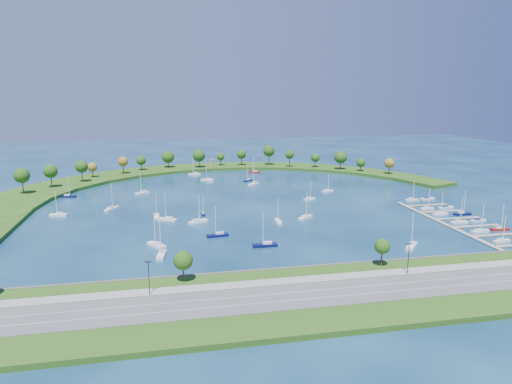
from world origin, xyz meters
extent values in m
plane|color=#072340|center=(0.00, 0.00, 0.00)|extent=(700.00, 700.00, 0.00)
cube|color=#295015|center=(0.00, -124.00, 0.80)|extent=(420.00, 42.00, 1.60)
cube|color=#474442|center=(0.00, -102.50, 0.90)|extent=(420.00, 1.20, 1.80)
cube|color=#515154|center=(0.00, -124.00, 1.66)|extent=(420.00, 16.00, 0.12)
cube|color=gray|center=(0.00, -113.00, 1.66)|extent=(420.00, 5.00, 0.12)
cube|color=silver|center=(0.00, -126.50, 1.73)|extent=(420.00, 0.15, 0.02)
cube|color=silver|center=(0.00, -121.50, 1.73)|extent=(420.00, 0.15, 0.02)
cylinder|color=#382314|center=(-40.00, -107.00, 4.22)|extent=(0.56, 0.56, 5.25)
sphere|color=#1A4D13|center=(-40.00, -107.00, 8.05)|extent=(6.00, 6.00, 6.00)
cylinder|color=#382314|center=(25.00, -107.00, 4.40)|extent=(0.56, 0.56, 5.60)
sphere|color=#1A4D13|center=(25.00, -107.00, 8.24)|extent=(5.20, 5.20, 5.20)
cylinder|color=black|center=(-50.00, -115.00, 6.60)|extent=(0.24, 0.24, 10.00)
cylinder|color=black|center=(30.00, -115.00, 6.60)|extent=(0.24, 0.24, 10.00)
cube|color=#295015|center=(-126.75, 7.81, 1.00)|extent=(43.73, 48.72, 2.00)
cube|color=#295015|center=(-118.83, 37.57, 1.00)|extent=(50.23, 54.30, 2.00)
cube|color=#295015|center=(-104.03, 64.58, 1.00)|extent=(54.07, 56.09, 2.00)
cube|color=#295015|center=(-83.21, 87.27, 1.00)|extent=(55.20, 54.07, 2.00)
cube|color=#295015|center=(-57.57, 104.32, 1.00)|extent=(53.65, 48.47, 2.00)
cube|color=#295015|center=(-28.60, 114.76, 1.00)|extent=(49.62, 39.75, 2.00)
cube|color=#295015|center=(2.03, 117.98, 1.00)|extent=(44.32, 29.96, 2.00)
cube|color=#295015|center=(32.54, 113.79, 1.00)|extent=(49.49, 38.05, 2.00)
cube|color=#295015|center=(61.17, 102.44, 1.00)|extent=(51.13, 44.12, 2.00)
cube|color=#295015|center=(86.25, 84.58, 1.00)|extent=(49.19, 47.96, 2.00)
cube|color=#295015|center=(106.34, 61.24, 1.00)|extent=(43.90, 49.49, 2.00)
cube|color=#295015|center=(120.28, 33.78, 1.00)|extent=(35.67, 48.74, 2.00)
cylinder|color=#382314|center=(-122.97, 35.25, 6.40)|extent=(0.56, 0.56, 8.81)
sphere|color=#1A4D13|center=(-122.97, 35.25, 12.54)|extent=(8.67, 8.67, 8.67)
cylinder|color=#382314|center=(-111.44, 51.69, 6.07)|extent=(0.56, 0.56, 8.15)
sphere|color=#1A4D13|center=(-111.44, 51.69, 11.79)|extent=(8.22, 8.22, 8.22)
cylinder|color=#382314|center=(-96.07, 66.29, 6.16)|extent=(0.56, 0.56, 8.31)
sphere|color=#1A4D13|center=(-96.07, 66.29, 11.90)|extent=(7.92, 7.92, 7.92)
cylinder|color=#382314|center=(-91.88, 82.35, 4.86)|extent=(0.56, 0.56, 5.72)
sphere|color=olive|center=(-91.88, 82.35, 8.96)|extent=(6.23, 6.23, 6.23)
cylinder|color=#382314|center=(-72.63, 92.53, 5.65)|extent=(0.56, 0.56, 7.29)
sphere|color=olive|center=(-72.63, 92.53, 10.73)|extent=(7.19, 7.19, 7.19)
cylinder|color=#382314|center=(-60.86, 106.20, 4.85)|extent=(0.56, 0.56, 5.71)
sphere|color=#1A4D13|center=(-60.86, 106.20, 9.09)|extent=(6.90, 6.90, 6.90)
cylinder|color=#382314|center=(-41.24, 114.70, 5.09)|extent=(0.56, 0.56, 6.17)
sphere|color=#1A4D13|center=(-41.24, 114.70, 10.03)|extent=(9.27, 9.27, 9.27)
cylinder|color=#382314|center=(-18.18, 109.89, 5.62)|extent=(0.56, 0.56, 7.24)
sphere|color=#1A4D13|center=(-18.18, 109.89, 11.13)|extent=(9.43, 9.43, 9.43)
cylinder|color=#382314|center=(-0.78, 116.71, 4.80)|extent=(0.56, 0.56, 5.60)
sphere|color=#1A4D13|center=(-0.78, 116.71, 8.78)|extent=(5.91, 5.91, 5.91)
cylinder|color=#382314|center=(15.41, 114.73, 5.60)|extent=(0.56, 0.56, 7.21)
sphere|color=#1A4D13|center=(15.41, 114.73, 10.65)|extent=(7.22, 7.22, 7.22)
cylinder|color=#382314|center=(36.71, 111.47, 6.67)|extent=(0.56, 0.56, 9.35)
sphere|color=#1A4D13|center=(36.71, 111.47, 13.15)|extent=(9.03, 9.03, 9.03)
cylinder|color=#382314|center=(50.04, 98.82, 6.11)|extent=(0.56, 0.56, 8.22)
sphere|color=#1A4D13|center=(50.04, 98.82, 11.55)|extent=(6.62, 6.62, 6.62)
cylinder|color=#382314|center=(69.09, 93.97, 4.94)|extent=(0.56, 0.56, 5.88)
sphere|color=#1A4D13|center=(69.09, 93.97, 9.18)|extent=(6.50, 6.50, 6.50)
cylinder|color=#382314|center=(84.20, 80.52, 5.53)|extent=(0.56, 0.56, 7.06)
sphere|color=#1A4D13|center=(84.20, 80.52, 10.91)|extent=(9.24, 9.24, 9.24)
cylinder|color=#382314|center=(95.70, 70.04, 4.45)|extent=(0.56, 0.56, 4.90)
sphere|color=#1A4D13|center=(95.70, 70.04, 8.18)|extent=(6.40, 6.40, 6.40)
cylinder|color=#382314|center=(110.30, 54.82, 5.10)|extent=(0.56, 0.56, 6.20)
sphere|color=olive|center=(110.30, 54.82, 9.58)|extent=(6.94, 6.94, 6.94)
cylinder|color=gray|center=(-7.69, 121.45, 3.86)|extent=(2.20, 2.20, 3.72)
cylinder|color=gray|center=(-7.69, 121.45, 5.87)|extent=(2.60, 2.60, 0.30)
cube|color=gray|center=(78.00, -61.00, 0.35)|extent=(2.20, 82.00, 0.40)
cube|color=gray|center=(90.10, -80.80, 0.35)|extent=(22.00, 2.00, 0.40)
cube|color=gray|center=(90.10, -67.60, 0.35)|extent=(22.00, 2.00, 0.40)
cylinder|color=#382314|center=(101.00, -67.60, 0.60)|extent=(0.36, 0.36, 1.60)
cube|color=gray|center=(90.10, -54.40, 0.35)|extent=(22.00, 2.00, 0.40)
cylinder|color=#382314|center=(101.00, -54.40, 0.60)|extent=(0.36, 0.36, 1.60)
cube|color=gray|center=(90.10, -41.20, 0.35)|extent=(22.00, 2.00, 0.40)
cylinder|color=#382314|center=(101.00, -41.20, 0.60)|extent=(0.36, 0.36, 1.60)
cube|color=gray|center=(90.10, -28.00, 0.35)|extent=(22.00, 2.00, 0.40)
cylinder|color=#382314|center=(101.00, -28.00, 0.60)|extent=(0.36, 0.36, 1.60)
cube|color=white|center=(-23.38, 89.40, 0.52)|extent=(8.85, 2.89, 1.05)
cube|color=silver|center=(-22.51, 89.36, 1.42)|extent=(3.14, 1.87, 0.73)
cylinder|color=silver|center=(-24.08, 89.44, 6.95)|extent=(0.32, 0.32, 11.80)
cube|color=#0A0E40|center=(-24.08, -59.28, 0.54)|extent=(9.24, 3.63, 1.08)
cube|color=silver|center=(-23.18, -59.16, 1.46)|extent=(3.35, 2.15, 0.76)
cylinder|color=silver|center=(-24.79, -59.37, 7.15)|extent=(0.32, 0.32, 12.15)
cube|color=white|center=(-48.84, -23.92, 0.49)|extent=(2.75, 8.36, 0.99)
cube|color=silver|center=(-48.79, -23.10, 1.34)|extent=(1.77, 2.97, 0.69)
cylinder|color=silver|center=(-48.87, -24.58, 6.56)|extent=(0.32, 0.32, 11.13)
cube|color=maroon|center=(20.77, 89.69, 0.49)|extent=(8.08, 6.51, 0.99)
cube|color=silver|center=(21.45, 89.23, 1.33)|extent=(3.28, 2.94, 0.69)
cylinder|color=silver|center=(20.22, 90.06, 6.53)|extent=(0.32, 0.32, 11.08)
cube|color=white|center=(50.82, 15.69, 0.44)|extent=(7.69, 3.98, 0.89)
cube|color=silver|center=(50.11, 15.49, 1.20)|extent=(2.89, 2.09, 0.62)
cylinder|color=silver|center=(51.39, 15.85, 5.89)|extent=(0.32, 0.32, 10.00)
cube|color=white|center=(-95.13, -11.94, 0.51)|extent=(8.77, 4.33, 1.01)
cube|color=silver|center=(-94.31, -12.14, 1.37)|extent=(3.27, 2.32, 0.71)
cylinder|color=silver|center=(-95.79, -11.78, 6.71)|extent=(0.32, 0.32, 11.40)
cube|color=#0A0E40|center=(-7.69, -75.54, 0.57)|extent=(9.61, 2.91, 1.15)
cube|color=silver|center=(-6.74, -75.57, 1.55)|extent=(3.39, 1.95, 0.80)
cylinder|color=silver|center=(-8.46, -75.53, 7.59)|extent=(0.32, 0.32, 12.89)
cube|color=white|center=(19.83, -39.53, 0.52)|extent=(8.30, 7.23, 1.04)
cube|color=silver|center=(19.15, -40.06, 1.40)|extent=(3.43, 3.20, 0.73)
cylinder|color=silver|center=(20.37, -39.10, 6.87)|extent=(0.32, 0.32, 11.67)
cube|color=white|center=(-57.69, 31.49, 0.50)|extent=(8.29, 6.66, 1.01)
cube|color=silver|center=(-57.00, 31.96, 1.36)|extent=(3.36, 3.01, 0.71)
cylinder|color=silver|center=(-58.25, 31.12, 6.69)|extent=(0.32, 0.32, 11.35)
cube|color=#0A0E40|center=(-98.16, 30.00, 0.50)|extent=(8.60, 3.72, 1.00)
cube|color=silver|center=(-98.98, 30.15, 1.35)|extent=(3.15, 2.11, 0.70)
cylinder|color=silver|center=(-97.51, 29.89, 6.62)|extent=(0.32, 0.32, 11.24)
cube|color=white|center=(-71.26, -4.40, 0.54)|extent=(7.01, 8.87, 1.08)
cube|color=silver|center=(-71.76, -5.15, 1.45)|extent=(3.19, 3.59, 0.75)
cylinder|color=silver|center=(-70.87, -3.80, 7.12)|extent=(0.32, 0.32, 12.10)
cube|color=white|center=(-46.74, -78.66, 0.55)|extent=(3.94, 9.40, 1.09)
cube|color=silver|center=(-46.59, -77.76, 1.48)|extent=(2.26, 3.43, 0.77)
cylinder|color=silver|center=(-46.85, -79.38, 7.25)|extent=(0.32, 0.32, 12.30)
cube|color=white|center=(5.62, -43.20, 0.47)|extent=(2.75, 8.00, 0.94)
cube|color=silver|center=(5.56, -43.98, 1.27)|extent=(1.73, 2.85, 0.66)
cylinder|color=silver|center=(5.66, -42.57, 6.25)|extent=(0.32, 0.32, 10.61)
cube|color=white|center=(11.56, 44.84, 0.54)|extent=(8.28, 8.12, 1.09)
cube|color=silver|center=(12.21, 45.47, 1.47)|extent=(3.52, 3.48, 0.76)
cylinder|color=silver|center=(11.03, 44.33, 7.20)|extent=(0.32, 0.32, 12.23)
cube|color=white|center=(33.79, -2.44, 0.43)|extent=(7.44, 4.60, 0.87)
cube|color=silver|center=(33.13, -2.71, 1.17)|extent=(2.87, 2.26, 0.61)
cylinder|color=silver|center=(34.33, -2.22, 5.74)|extent=(0.32, 0.32, 9.74)
cube|color=white|center=(-16.20, 64.92, 0.55)|extent=(9.24, 6.75, 1.10)
cube|color=silver|center=(-15.40, 64.46, 1.49)|extent=(3.68, 3.15, 0.77)
cylinder|color=silver|center=(-16.84, 65.28, 7.29)|extent=(0.32, 0.32, 12.38)
cube|color=white|center=(-30.31, -37.10, 0.56)|extent=(9.49, 6.83, 1.13)
cube|color=silver|center=(-31.13, -37.55, 1.52)|extent=(3.77, 3.20, 0.79)
cylinder|color=silver|center=(-29.65, -36.74, 7.46)|extent=(0.32, 0.32, 12.67)
cube|color=white|center=(47.22, -87.54, 0.56)|extent=(8.09, 8.63, 1.11)
cube|color=silver|center=(47.83, -86.85, 1.50)|extent=(3.51, 3.62, 0.78)
cylinder|color=silver|center=(46.72, -88.09, 7.36)|extent=(0.32, 0.32, 12.49)
cube|color=#0A0E40|center=(-26.74, -23.36, 0.39)|extent=(2.23, 6.56, 0.78)
cube|color=silver|center=(-26.70, -22.71, 1.05)|extent=(1.41, 2.34, 0.54)
cylinder|color=silver|center=(-26.77, -23.87, 5.13)|extent=(0.32, 0.32, 8.72)
cube|color=#0A0E40|center=(10.10, 58.04, 0.44)|extent=(6.81, 6.35, 0.87)
cube|color=silver|center=(10.64, 58.52, 1.18)|extent=(2.85, 2.76, 0.61)
cylinder|color=silver|center=(9.66, 57.65, 5.79)|extent=(0.32, 0.32, 9.83)
cube|color=white|center=(-48.64, -67.34, 0.56)|extent=(7.60, 9.17, 1.13)
cube|color=silver|center=(-48.09, -68.10, 1.52)|extent=(3.41, 3.75, 0.79)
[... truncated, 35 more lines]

